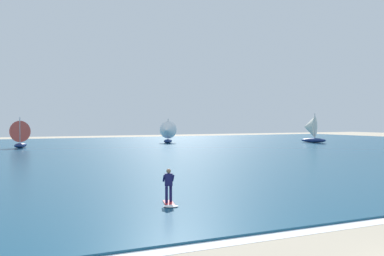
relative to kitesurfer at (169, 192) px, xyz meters
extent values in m
cube|color=navy|center=(3.32, 38.48, -0.65)|extent=(160.00, 90.00, 0.10)
cube|color=white|center=(6.31, -6.20, -0.70)|extent=(94.50, 2.30, 0.01)
cube|color=red|center=(0.06, 0.18, -0.58)|extent=(0.85, 1.47, 0.05)
cylinder|color=#19194C|center=(-0.11, 0.05, -0.15)|extent=(0.14, 0.14, 0.80)
cylinder|color=#19194C|center=(0.23, 0.32, -0.15)|extent=(0.14, 0.14, 0.80)
cube|color=#19194C|center=(0.06, 0.18, 0.55)|extent=(0.41, 0.32, 0.60)
sphere|color=#9E7051|center=(0.06, 0.18, 0.96)|extent=(0.22, 0.22, 0.22)
cylinder|color=#19194C|center=(-0.13, 0.33, 0.60)|extent=(0.24, 0.51, 0.39)
cylinder|color=#19194C|center=(0.29, 0.19, 0.60)|extent=(0.24, 0.51, 0.39)
ellipsoid|color=white|center=(-0.23, -0.72, -0.56)|extent=(0.85, 0.79, 0.08)
ellipsoid|color=navy|center=(-0.73, 50.72, -0.26)|extent=(2.81, 3.86, 0.69)
cylinder|color=silver|center=(-0.81, 50.56, 1.93)|extent=(0.12, 0.12, 3.69)
cone|color=#D84C3F|center=(-0.44, 51.28, 1.75)|extent=(3.49, 2.85, 3.10)
ellipsoid|color=navy|center=(23.85, 53.63, -0.27)|extent=(3.14, 3.59, 0.67)
cylinder|color=silver|center=(23.95, 53.76, 1.85)|extent=(0.11, 0.11, 3.57)
cone|color=white|center=(23.47, 53.14, 1.67)|extent=(3.33, 3.06, 3.00)
ellipsoid|color=navy|center=(47.36, 43.18, -0.20)|extent=(3.69, 4.42, 0.81)
cylinder|color=silver|center=(47.48, 43.01, 2.38)|extent=(0.14, 0.14, 4.34)
cone|color=silver|center=(46.94, 43.80, 2.17)|extent=(4.08, 3.63, 3.65)
camera|label=1|loc=(-9.07, -20.21, 3.42)|focal=43.54mm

